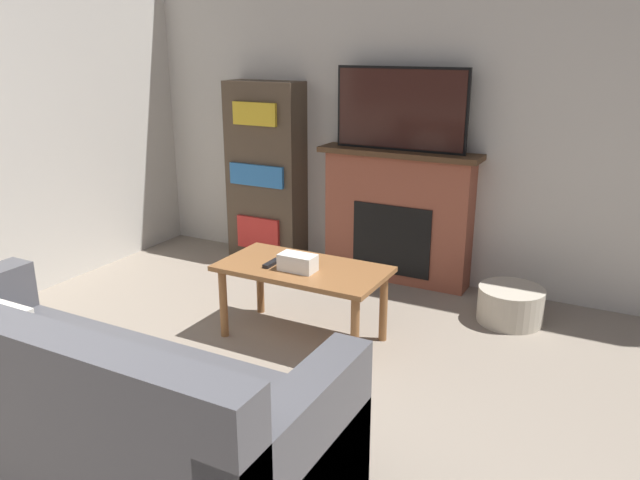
# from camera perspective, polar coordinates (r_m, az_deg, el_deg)

# --- Properties ---
(wall_back) EXTENTS (5.63, 0.06, 2.70)m
(wall_back) POSITION_cam_1_polar(r_m,az_deg,el_deg) (4.73, 8.96, 12.36)
(wall_back) COLOR beige
(wall_back) RESTS_ON ground_plane
(fireplace) EXTENTS (1.22, 0.28, 1.01)m
(fireplace) POSITION_cam_1_polar(r_m,az_deg,el_deg) (4.77, 7.08, 2.22)
(fireplace) COLOR brown
(fireplace) RESTS_ON ground_plane
(tv) EXTENTS (0.99, 0.03, 0.59)m
(tv) POSITION_cam_1_polar(r_m,az_deg,el_deg) (4.61, 7.36, 11.78)
(tv) COLOR black
(tv) RESTS_ON fireplace
(couch) EXTENTS (2.06, 0.87, 0.89)m
(couch) POSITION_cam_1_polar(r_m,az_deg,el_deg) (2.79, -20.39, -15.20)
(couch) COLOR #4C4C51
(couch) RESTS_ON ground_plane
(coffee_table) EXTENTS (1.02, 0.53, 0.48)m
(coffee_table) POSITION_cam_1_polar(r_m,az_deg,el_deg) (3.79, -1.60, -3.37)
(coffee_table) COLOR brown
(coffee_table) RESTS_ON ground_plane
(tissue_box) EXTENTS (0.22, 0.12, 0.10)m
(tissue_box) POSITION_cam_1_polar(r_m,az_deg,el_deg) (3.69, -2.06, -2.07)
(tissue_box) COLOR white
(tissue_box) RESTS_ON coffee_table
(remote_control) EXTENTS (0.04, 0.15, 0.02)m
(remote_control) POSITION_cam_1_polar(r_m,az_deg,el_deg) (3.80, -4.44, -2.13)
(remote_control) COLOR black
(remote_control) RESTS_ON coffee_table
(bookshelf) EXTENTS (0.65, 0.29, 1.48)m
(bookshelf) POSITION_cam_1_polar(r_m,az_deg,el_deg) (5.21, -4.98, 6.16)
(bookshelf) COLOR #4C3D2D
(bookshelf) RESTS_ON ground_plane
(storage_basket) EXTENTS (0.43, 0.43, 0.24)m
(storage_basket) POSITION_cam_1_polar(r_m,az_deg,el_deg) (4.31, 17.02, -5.69)
(storage_basket) COLOR #BCB29E
(storage_basket) RESTS_ON ground_plane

